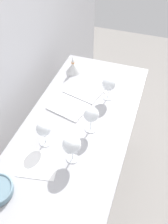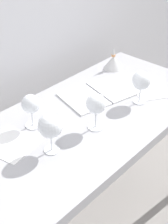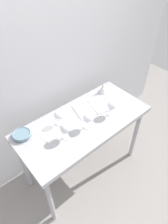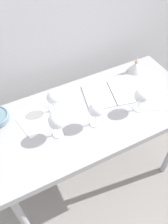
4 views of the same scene
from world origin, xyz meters
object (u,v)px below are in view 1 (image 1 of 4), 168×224
wine_glass_near_left (72,145)px  wine_glass_far_left (44,129)px  tasting_sheet_lower (108,84)px  open_notebook (77,99)px  wine_glass_near_right (109,84)px  decanter_funnel (73,68)px  wine_glass_near_center (91,115)px  tasting_sheet_upper (39,164)px

wine_glass_near_left → wine_glass_far_left: 0.20m
tasting_sheet_lower → open_notebook: bearing=177.2°
wine_glass_near_right → decanter_funnel: 0.40m
tasting_sheet_lower → wine_glass_far_left: bearing=-165.3°
wine_glass_far_left → wine_glass_near_center: (0.18, -0.22, 0.01)m
wine_glass_near_left → tasting_sheet_upper: 0.22m
wine_glass_near_left → decanter_funnel: wine_glass_near_left is taller
tasting_sheet_upper → tasting_sheet_lower: size_ratio=0.90×
tasting_sheet_upper → wine_glass_near_center: bearing=-40.1°
wine_glass_far_left → tasting_sheet_upper: wine_glass_far_left is taller
wine_glass_far_left → wine_glass_near_center: bearing=-50.1°
open_notebook → decanter_funnel: bearing=38.4°
wine_glass_near_center → tasting_sheet_lower: (0.46, 0.01, -0.12)m
wine_glass_near_right → tasting_sheet_lower: 0.19m
wine_glass_far_left → open_notebook: (0.41, -0.04, -0.11)m
wine_glass_near_right → tasting_sheet_upper: size_ratio=0.83×
wine_glass_near_center → wine_glass_near_left: bearing=173.0°
wine_glass_near_left → wine_glass_near_center: wine_glass_near_left is taller
open_notebook → wine_glass_near_center: bearing=-129.2°
wine_glass_far_left → open_notebook: wine_glass_far_left is taller
wine_glass_near_right → wine_glass_far_left: bearing=153.9°
tasting_sheet_lower → decanter_funnel: decanter_funnel is taller
decanter_funnel → tasting_sheet_upper: bearing=-171.9°
wine_glass_near_center → open_notebook: wine_glass_near_center is taller
wine_glass_near_right → open_notebook: size_ratio=0.40×
wine_glass_near_right → open_notebook: 0.24m
open_notebook → wine_glass_near_right: bearing=-54.6°
wine_glass_near_left → tasting_sheet_upper: (-0.09, 0.16, -0.12)m
wine_glass_near_left → tasting_sheet_upper: wine_glass_near_left is taller
wine_glass_near_center → tasting_sheet_upper: bearing=150.4°
wine_glass_near_left → wine_glass_near_right: wine_glass_near_left is taller
wine_glass_far_left → decanter_funnel: size_ratio=1.19×
open_notebook → tasting_sheet_lower: 0.28m
wine_glass_near_right → tasting_sheet_lower: wine_glass_near_right is taller
open_notebook → decanter_funnel: decanter_funnel is taller
wine_glass_near_left → open_notebook: size_ratio=0.41×
decanter_funnel → wine_glass_near_left: bearing=-159.7°
tasting_sheet_upper → tasting_sheet_lower: 0.80m
wine_glass_near_left → open_notebook: 0.50m
wine_glass_near_right → decanter_funnel: bearing=58.1°
decanter_funnel → wine_glass_far_left: bearing=-172.5°
wine_glass_near_right → decanter_funnel: (0.21, 0.33, -0.08)m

